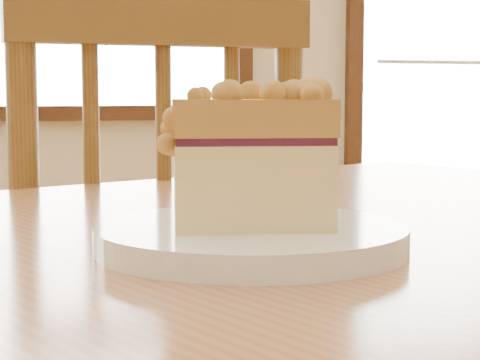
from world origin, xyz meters
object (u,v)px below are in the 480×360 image
Objects in this scene: cafe_chair_main at (137,325)px; cake_slice at (251,153)px; cafe_table_main at (285,329)px; plate at (251,239)px.

cafe_chair_main is 7.63× the size of cake_slice.
cafe_table_main is 9.99× the size of cake_slice.
cafe_table_main is 0.55m from cafe_chair_main.
cafe_chair_main reaches higher than plate.
cake_slice is (-0.02, -0.67, 0.31)m from cafe_chair_main.
cake_slice is at bearing -160.59° from plate.
cafe_table_main is 5.67× the size of plate.
cake_slice is (-0.08, -0.15, 0.18)m from cafe_table_main.
cake_slice reaches higher than plate.
cafe_table_main is 0.20m from plate.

